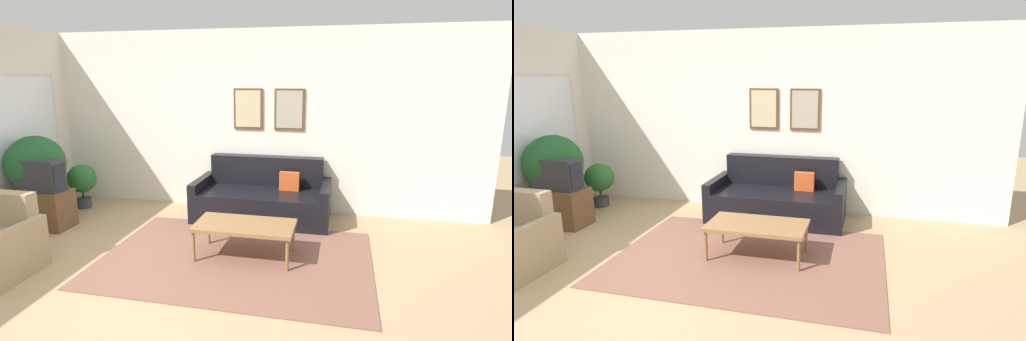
# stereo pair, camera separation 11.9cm
# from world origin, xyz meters

# --- Properties ---
(ground_plane) EXTENTS (16.00, 16.00, 0.00)m
(ground_plane) POSITION_xyz_m (0.00, 0.00, 0.00)
(ground_plane) COLOR tan
(area_rug) EXTENTS (3.01, 2.10, 0.01)m
(area_rug) POSITION_xyz_m (0.81, 0.71, 0.01)
(area_rug) COLOR brown
(area_rug) RESTS_ON ground_plane
(wall_back) EXTENTS (8.00, 0.09, 2.70)m
(wall_back) POSITION_xyz_m (0.01, 2.56, 1.35)
(wall_back) COLOR white
(wall_back) RESTS_ON ground_plane
(couch) EXTENTS (1.92, 0.90, 0.87)m
(couch) POSITION_xyz_m (0.83, 2.09, 0.30)
(couch) COLOR black
(couch) RESTS_ON ground_plane
(coffee_table) EXTENTS (1.12, 0.59, 0.40)m
(coffee_table) POSITION_xyz_m (0.89, 0.78, 0.37)
(coffee_table) COLOR olive
(coffee_table) RESTS_ON ground_plane
(tv_stand) EXTENTS (0.72, 0.42, 0.52)m
(tv_stand) POSITION_xyz_m (-2.01, 1.10, 0.26)
(tv_stand) COLOR brown
(tv_stand) RESTS_ON ground_plane
(tv) EXTENTS (0.61, 0.28, 0.43)m
(tv) POSITION_xyz_m (-2.01, 1.10, 0.73)
(tv) COLOR #2D2D33
(tv) RESTS_ON tv_stand
(potted_plant_tall) EXTENTS (0.79, 0.79, 1.22)m
(potted_plant_tall) POSITION_xyz_m (-2.26, 1.33, 0.80)
(potted_plant_tall) COLOR #383D42
(potted_plant_tall) RESTS_ON ground_plane
(potted_plant_by_window) EXTENTS (0.44, 0.44, 0.69)m
(potted_plant_by_window) POSITION_xyz_m (-2.03, 1.97, 0.44)
(potted_plant_by_window) COLOR #383D42
(potted_plant_by_window) RESTS_ON ground_plane
(potted_plant_small) EXTENTS (0.40, 0.40, 0.68)m
(potted_plant_small) POSITION_xyz_m (-2.15, 1.39, 0.41)
(potted_plant_small) COLOR #935638
(potted_plant_small) RESTS_ON ground_plane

